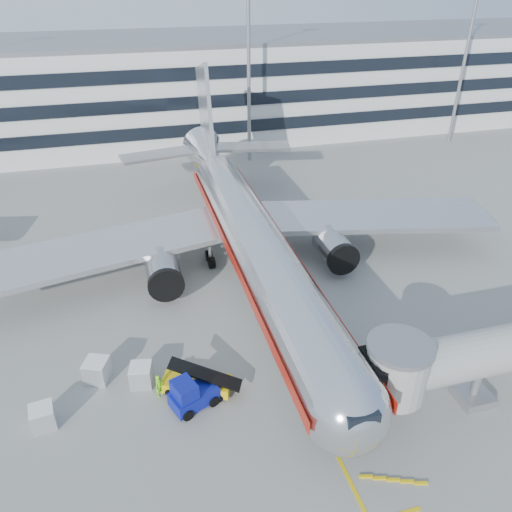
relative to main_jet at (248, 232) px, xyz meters
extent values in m
plane|color=gray|center=(0.00, -11.72, -4.23)|extent=(180.00, 180.00, 0.00)
cube|color=#DBB60B|center=(0.00, -1.72, -4.23)|extent=(0.25, 70.00, 0.01)
cylinder|color=silver|center=(0.00, -3.72, -0.03)|extent=(5.00, 36.00, 5.00)
sphere|color=silver|center=(0.00, -21.72, -0.03)|extent=(5.00, 5.00, 5.00)
cone|color=silver|center=(0.00, 19.28, 0.57)|extent=(5.00, 10.00, 5.00)
cube|color=black|center=(0.00, -23.22, 1.09)|extent=(1.80, 1.20, 0.90)
cube|color=#B7B7BC|center=(13.00, 1.78, -0.83)|extent=(24.95, 12.07, 0.50)
cube|color=#B7B7BC|center=(-13.00, 1.78, -0.83)|extent=(24.95, 12.07, 0.50)
cylinder|color=#99999E|center=(8.00, -1.72, -2.03)|extent=(3.00, 4.20, 3.00)
cylinder|color=#99999E|center=(-8.00, -1.72, -2.03)|extent=(3.00, 4.20, 3.00)
cylinder|color=black|center=(8.00, -3.72, -2.03)|extent=(3.10, 0.50, 3.10)
cylinder|color=black|center=(-8.00, -3.72, -2.03)|extent=(3.10, 0.50, 3.10)
cube|color=#B7B7BC|center=(0.00, 19.78, 4.97)|extent=(0.45, 9.39, 13.72)
cube|color=#B7B7BC|center=(5.50, 20.28, 1.17)|extent=(10.41, 4.94, 0.35)
cube|color=#B7B7BC|center=(-5.50, 20.28, 1.17)|extent=(10.41, 4.94, 0.35)
cylinder|color=gray|center=(0.00, -19.72, -3.33)|extent=(0.24, 0.24, 1.80)
cylinder|color=black|center=(0.00, -19.72, -3.78)|extent=(0.35, 0.90, 0.90)
cylinder|color=gray|center=(3.20, 2.28, -3.23)|extent=(0.30, 0.30, 2.00)
cylinder|color=gray|center=(-3.20, 2.28, -3.23)|extent=(0.30, 0.30, 2.00)
cube|color=#AB190C|center=(2.52, -3.72, 0.27)|extent=(0.06, 38.00, 0.90)
cube|color=#AB190C|center=(-2.52, -3.72, 0.27)|extent=(0.06, 38.00, 0.90)
cylinder|color=#A8A8A3|center=(10.50, -19.72, -0.03)|extent=(13.00, 3.00, 3.00)
cylinder|color=#A8A8A3|center=(4.20, -19.72, -0.03)|extent=(3.80, 3.80, 3.40)
cylinder|color=gray|center=(4.20, -19.72, 1.87)|extent=(4.00, 4.00, 0.30)
cube|color=black|center=(2.90, -19.72, -0.03)|extent=(1.40, 2.60, 2.60)
cylinder|color=gray|center=(10.50, -19.72, -2.63)|extent=(0.56, 0.56, 3.20)
cube|color=gray|center=(10.50, -19.72, -3.88)|extent=(2.20, 2.20, 0.70)
cylinder|color=black|center=(9.60, -19.72, -3.88)|extent=(0.35, 0.70, 0.70)
cylinder|color=black|center=(11.40, -19.72, -3.88)|extent=(0.35, 0.70, 0.70)
cube|color=silver|center=(0.00, 46.28, 3.27)|extent=(150.00, 24.00, 15.00)
cube|color=black|center=(0.00, 34.18, -0.23)|extent=(150.00, 0.30, 1.80)
cube|color=black|center=(0.00, 34.18, 3.77)|extent=(150.00, 0.30, 1.80)
cube|color=black|center=(0.00, 34.18, 7.77)|extent=(150.00, 0.30, 1.80)
cube|color=gray|center=(0.00, 46.28, 11.07)|extent=(150.00, 24.00, 0.60)
cylinder|color=gray|center=(8.00, 30.28, 8.27)|extent=(0.50, 0.50, 25.00)
cylinder|color=gray|center=(42.00, 30.28, 8.27)|extent=(0.50, 0.50, 25.00)
cube|color=#E4BD09|center=(-7.22, -13.96, -3.65)|extent=(4.95, 3.41, 0.74)
cube|color=black|center=(-7.22, -13.96, -2.70)|extent=(4.95, 3.01, 1.62)
cylinder|color=black|center=(-8.48, -12.60, -3.92)|extent=(0.70, 0.52, 0.64)
cylinder|color=black|center=(-9.07, -13.96, -3.92)|extent=(0.70, 0.52, 0.64)
cylinder|color=black|center=(-5.37, -13.95, -3.92)|extent=(0.70, 0.52, 0.64)
cylinder|color=black|center=(-5.96, -15.31, -3.92)|extent=(0.70, 0.52, 0.64)
cube|color=navy|center=(-7.59, -15.22, -3.52)|extent=(3.49, 2.75, 0.98)
cube|color=navy|center=(-8.20, -15.46, -2.54)|extent=(1.82, 2.01, 1.20)
cube|color=black|center=(-8.20, -15.46, -2.16)|extent=(1.64, 1.76, 0.11)
cylinder|color=black|center=(-8.81, -14.81, -3.85)|extent=(0.83, 0.59, 0.77)
cylinder|color=black|center=(-8.21, -16.34, -3.85)|extent=(0.83, 0.59, 0.77)
cylinder|color=black|center=(-6.98, -14.09, -3.85)|extent=(0.83, 0.59, 0.77)
cylinder|color=black|center=(-6.38, -15.62, -3.85)|extent=(0.83, 0.59, 0.77)
cube|color=silver|center=(-13.76, -11.11, -3.43)|extent=(2.04, 2.04, 1.62)
cube|color=white|center=(-13.76, -11.11, -2.60)|extent=(2.04, 2.04, 0.06)
cube|color=silver|center=(-17.07, -14.45, -3.50)|extent=(1.62, 1.62, 1.48)
cube|color=white|center=(-17.07, -14.45, -2.74)|extent=(1.62, 1.62, 0.06)
cube|color=silver|center=(-10.82, -12.32, -3.48)|extent=(1.73, 1.73, 1.52)
cube|color=white|center=(-10.82, -12.32, -2.70)|extent=(1.73, 1.73, 0.06)
imported|color=#80F319|center=(-9.71, -13.79, -3.36)|extent=(0.76, 0.73, 1.75)
camera|label=1|loc=(-9.86, -39.11, 21.16)|focal=35.00mm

